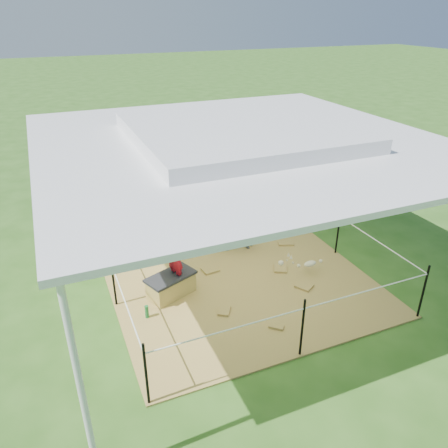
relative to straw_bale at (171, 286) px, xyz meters
name	(u,v)px	position (x,y,z in m)	size (l,w,h in m)	color
ground	(236,277)	(1.30, 0.10, -0.21)	(90.00, 90.00, 0.00)	#2D5919
hay_patch	(236,276)	(1.30, 0.10, -0.19)	(4.60, 4.60, 0.03)	brown
canopy_tent	(238,137)	(1.30, 0.10, 2.48)	(6.30, 6.30, 2.90)	silver
rope_fence	(237,248)	(1.30, 0.10, 0.43)	(4.54, 4.54, 1.00)	black
straw_bale	(171,286)	(0.00, 0.00, 0.00)	(0.81, 0.40, 0.36)	#AD943F
dark_cloth	(171,276)	(0.00, 0.00, 0.20)	(0.86, 0.45, 0.04)	black
woman	(175,252)	(0.10, 0.00, 0.66)	(0.35, 0.23, 0.97)	#B3111F
green_bottle	(147,312)	(-0.55, -0.45, -0.07)	(0.06, 0.06, 0.22)	#186C2D
pony	(239,232)	(1.76, 0.99, 0.23)	(0.44, 0.97, 0.82)	#535258
pink_hat	(240,212)	(1.76, 0.99, 0.70)	(0.26, 0.26, 0.12)	pink
foal	(310,263)	(2.63, -0.34, 0.05)	(0.81, 0.45, 0.45)	beige
trash_barrel	(273,148)	(5.21, 5.83, 0.27)	(0.62, 0.62, 0.96)	blue
picnic_table_near	(184,144)	(2.86, 7.99, 0.13)	(1.61, 1.16, 0.67)	brown
picnic_table_far	(254,127)	(6.06, 8.95, 0.20)	(1.95, 1.41, 0.81)	brown
distant_person	(205,133)	(3.73, 8.16, 0.36)	(0.56, 0.43, 1.14)	#2E6DAC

